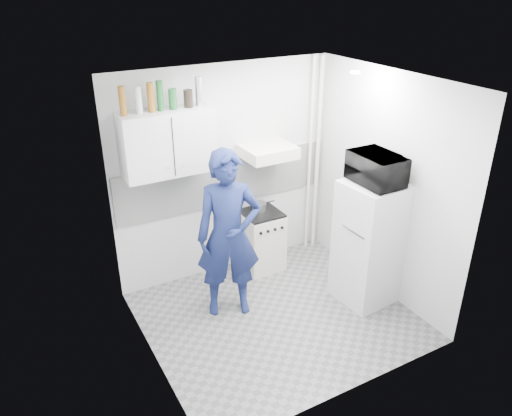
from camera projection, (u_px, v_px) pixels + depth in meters
floor at (277, 317)px, 5.59m from camera, size 2.80×2.80×0.00m
ceiling at (282, 83)px, 4.47m from camera, size 2.80×2.80×0.00m
wall_back at (225, 173)px, 6.02m from camera, size 2.80×0.00×2.80m
wall_left at (144, 246)px, 4.42m from camera, size 0.00×2.60×2.60m
wall_right at (385, 186)px, 5.64m from camera, size 0.00×2.60×2.60m
person at (229, 235)px, 5.32m from camera, size 0.81×0.67×1.90m
stove at (261, 241)px, 6.38m from camera, size 0.48×0.48×0.76m
fridge at (369, 243)px, 5.63m from camera, size 0.65×0.65×1.46m
stove_top at (262, 213)px, 6.21m from camera, size 0.46×0.46×0.03m
saucepan at (259, 206)px, 6.23m from camera, size 0.18×0.18×0.10m
microwave at (377, 169)px, 5.25m from camera, size 0.59×0.40×0.33m
bottle_a at (122, 101)px, 4.91m from camera, size 0.07×0.07×0.29m
bottle_b at (138, 100)px, 4.98m from camera, size 0.07×0.07×0.27m
bottle_c at (151, 97)px, 5.04m from camera, size 0.07×0.07×0.30m
bottle_d at (160, 96)px, 5.08m from camera, size 0.07×0.07×0.31m
canister_a at (173, 99)px, 5.16m from camera, size 0.09×0.09×0.21m
canister_b at (188, 99)px, 5.24m from camera, size 0.10×0.10×0.18m
bottle_e at (199, 91)px, 5.26m from camera, size 0.08×0.08×0.31m
upper_cabinet at (168, 143)px, 5.31m from camera, size 1.00×0.35×0.70m
range_hood at (268, 152)px, 5.90m from camera, size 0.60×0.50×0.14m
backsplash at (226, 181)px, 6.05m from camera, size 2.74×0.03×0.60m
pipe_a at (317, 157)px, 6.52m from camera, size 0.05×0.05×2.60m
pipe_b at (310, 159)px, 6.47m from camera, size 0.04×0.04×2.60m
ceiling_spot_fixture at (355, 72)px, 5.08m from camera, size 0.10×0.10×0.02m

